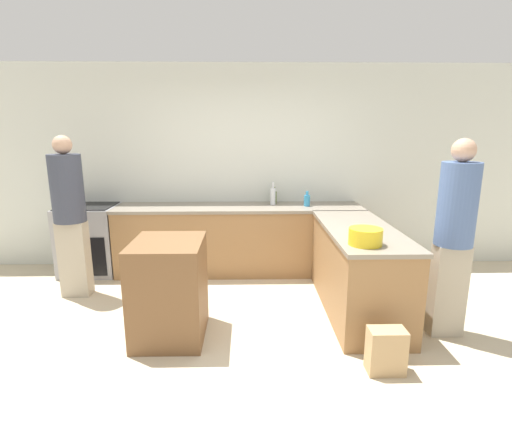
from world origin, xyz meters
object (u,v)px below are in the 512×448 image
Objects in this scene: olive_oil_bottle at (274,197)px; person_at_peninsula at (454,232)px; island_table at (169,289)px; paper_bag at (386,351)px; mixing_bowl at (365,236)px; dish_soap_bottle at (307,200)px; person_by_range at (70,211)px; range_oven at (90,239)px; vinegar_bottle_clear at (273,196)px.

person_at_peninsula is at bearing -52.48° from olive_oil_bottle.
island_table is at bearing 179.72° from person_at_peninsula.
olive_oil_bottle is at bearing 105.87° from paper_bag.
dish_soap_bottle is at bearing 97.74° from mixing_bowl.
paper_bag is at bearing -27.48° from person_by_range.
range_oven is 2.48m from vinegar_bottle_clear.
person_by_range is at bearing -158.02° from olive_oil_bottle.
paper_bag is (3.04, -1.58, -0.80)m from person_by_range.
dish_soap_bottle is 0.88× the size of olive_oil_bottle.
mixing_bowl is 0.16× the size of person_by_range.
island_table is at bearing -120.16° from vinegar_bottle_clear.
paper_bag is at bearing -72.99° from vinegar_bottle_clear.
olive_oil_bottle is 2.73m from paper_bag.
person_at_peninsula is at bearing -58.34° from dish_soap_bottle.
person_by_range is (0.11, -0.76, 0.53)m from range_oven.
island_table is 2.16m from vinegar_bottle_clear.
vinegar_bottle_clear is 0.11m from olive_oil_bottle.
olive_oil_bottle is at bearing 4.12° from range_oven.
person_at_peninsula is at bearing 5.61° from mixing_bowl.
range_oven is 0.50× the size of person_by_range.
island_table is at bearing -51.63° from range_oven.
olive_oil_bottle is 0.12× the size of person_by_range.
island_table is 1.67m from person_by_range.
dish_soap_bottle is at bearing -0.50° from range_oven.
island_table is at bearing 176.94° from mixing_bowl.
vinegar_bottle_clear is at bearing 20.02° from person_by_range.
dish_soap_bottle is 0.54× the size of paper_bag.
person_by_range reaches higher than olive_oil_bottle.
range_oven is 4.30m from person_at_peninsula.
vinegar_bottle_clear is 2.35m from person_at_peninsula.
olive_oil_bottle reaches higher than island_table.
vinegar_bottle_clear is (2.41, 0.08, 0.56)m from range_oven.
person_at_peninsula is 4.93× the size of paper_bag.
person_at_peninsula reaches higher than island_table.
range_oven is 2.20m from island_table.
paper_bag is at bearing -82.55° from dish_soap_bottle.
range_oven is 0.94m from person_by_range.
island_table is at bearing -131.10° from dish_soap_bottle.
person_at_peninsula is at bearing -14.43° from person_by_range.
dish_soap_bottle reaches higher than mixing_bowl.
person_by_range is 4.96× the size of paper_bag.
paper_bag is at bearing -19.06° from island_table.
island_table is at bearing 160.94° from paper_bag.
person_by_range is at bearing 160.49° from mixing_bowl.
range_oven is at bearing 149.56° from mixing_bowl.
dish_soap_bottle is 2.01m from person_at_peninsula.
island_table is at bearing -37.56° from person_by_range.
island_table is 2.31m from dish_soap_bottle.
island_table is 0.50× the size of person_by_range.
island_table is 1.80m from mixing_bowl.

